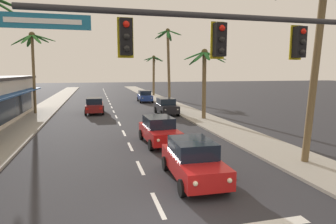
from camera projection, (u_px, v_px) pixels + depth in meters
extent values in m
cube|color=#9E998E|center=(193.00, 114.00, 29.35)|extent=(3.20, 110.00, 0.14)
cube|color=#9E998E|center=(29.00, 121.00, 25.53)|extent=(3.20, 110.00, 0.14)
cube|color=silver|center=(158.00, 205.00, 9.64)|extent=(0.16, 2.00, 0.01)
cube|color=silver|center=(140.00, 168.00, 13.37)|extent=(0.16, 2.00, 0.01)
cube|color=silver|center=(130.00, 147.00, 17.10)|extent=(0.16, 2.00, 0.01)
cube|color=silver|center=(124.00, 133.00, 20.83)|extent=(0.16, 2.00, 0.01)
cube|color=silver|center=(119.00, 124.00, 24.55)|extent=(0.16, 2.00, 0.01)
cube|color=silver|center=(116.00, 117.00, 28.28)|extent=(0.16, 2.00, 0.01)
cube|color=silver|center=(114.00, 111.00, 32.01)|extent=(0.16, 2.00, 0.01)
cube|color=silver|center=(112.00, 107.00, 35.74)|extent=(0.16, 2.00, 0.01)
cube|color=silver|center=(110.00, 104.00, 39.46)|extent=(0.16, 2.00, 0.01)
cube|color=silver|center=(109.00, 101.00, 43.19)|extent=(0.16, 2.00, 0.01)
cube|color=silver|center=(108.00, 99.00, 46.92)|extent=(0.16, 2.00, 0.01)
cube|color=silver|center=(107.00, 97.00, 50.65)|extent=(0.16, 2.00, 0.01)
cube|color=silver|center=(106.00, 95.00, 54.37)|extent=(0.16, 2.00, 0.01)
cube|color=silver|center=(105.00, 93.00, 58.10)|extent=(0.16, 2.00, 0.01)
cube|color=silver|center=(105.00, 92.00, 61.83)|extent=(0.16, 2.00, 0.01)
cube|color=silver|center=(104.00, 91.00, 65.56)|extent=(0.16, 2.00, 0.01)
cube|color=silver|center=(103.00, 90.00, 69.28)|extent=(0.16, 2.00, 0.01)
cube|color=silver|center=(103.00, 89.00, 73.01)|extent=(0.16, 2.00, 0.01)
cylinder|color=#2D2D33|center=(220.00, 16.00, 7.90)|extent=(10.46, 0.16, 0.16)
cube|color=black|center=(299.00, 42.00, 8.61)|extent=(0.32, 0.26, 0.92)
sphere|color=red|center=(303.00, 31.00, 8.43)|extent=(0.17, 0.17, 0.17)
sphere|color=black|center=(303.00, 42.00, 8.48)|extent=(0.17, 0.17, 0.17)
sphere|color=black|center=(302.00, 52.00, 8.52)|extent=(0.17, 0.17, 0.17)
cube|color=yellow|center=(296.00, 43.00, 8.77)|extent=(0.42, 0.03, 1.04)
cube|color=black|center=(220.00, 40.00, 7.97)|extent=(0.32, 0.26, 0.92)
sphere|color=red|center=(222.00, 28.00, 7.79)|extent=(0.17, 0.17, 0.17)
sphere|color=black|center=(222.00, 39.00, 7.84)|extent=(0.17, 0.17, 0.17)
sphere|color=black|center=(222.00, 50.00, 7.88)|extent=(0.17, 0.17, 0.17)
cube|color=yellow|center=(217.00, 40.00, 8.13)|extent=(0.42, 0.03, 1.04)
cube|color=black|center=(126.00, 37.00, 7.33)|extent=(0.32, 0.26, 0.92)
sphere|color=red|center=(126.00, 24.00, 7.15)|extent=(0.17, 0.17, 0.17)
sphere|color=black|center=(127.00, 36.00, 7.19)|extent=(0.17, 0.17, 0.17)
sphere|color=black|center=(127.00, 49.00, 7.24)|extent=(0.17, 0.17, 0.17)
cube|color=yellow|center=(125.00, 38.00, 7.49)|extent=(0.42, 0.03, 1.04)
cube|color=#196B93|center=(44.00, 21.00, 6.82)|extent=(2.19, 0.05, 0.36)
cube|color=white|center=(44.00, 21.00, 6.80)|extent=(1.75, 0.01, 0.12)
cube|color=red|center=(193.00, 164.00, 11.77)|extent=(1.87, 4.34, 0.72)
cube|color=black|center=(192.00, 147.00, 11.82)|extent=(1.65, 2.24, 0.64)
cylinder|color=black|center=(227.00, 184.00, 10.64)|extent=(0.24, 0.65, 0.64)
cylinder|color=black|center=(182.00, 188.00, 10.26)|extent=(0.24, 0.65, 0.64)
cylinder|color=black|center=(201.00, 161.00, 13.38)|extent=(0.24, 0.65, 0.64)
cylinder|color=black|center=(165.00, 163.00, 13.00)|extent=(0.24, 0.65, 0.64)
sphere|color=#F9EFC6|center=(230.00, 181.00, 9.80)|extent=(0.18, 0.18, 0.18)
sphere|color=#F9EFC6|center=(195.00, 184.00, 9.53)|extent=(0.18, 0.18, 0.18)
cube|color=red|center=(192.00, 147.00, 13.99)|extent=(0.24, 0.07, 0.20)
cube|color=red|center=(166.00, 149.00, 13.69)|extent=(0.24, 0.07, 0.20)
cube|color=red|center=(159.00, 133.00, 17.75)|extent=(1.92, 4.36, 0.72)
cube|color=black|center=(159.00, 122.00, 17.79)|extent=(1.68, 2.26, 0.64)
cylinder|color=black|center=(180.00, 143.00, 16.69)|extent=(0.24, 0.65, 0.64)
cylinder|color=black|center=(151.00, 145.00, 16.21)|extent=(0.24, 0.65, 0.64)
cylinder|color=black|center=(166.00, 133.00, 19.39)|extent=(0.24, 0.65, 0.64)
cylinder|color=black|center=(141.00, 135.00, 18.90)|extent=(0.24, 0.65, 0.64)
sphere|color=#F9EFC6|center=(180.00, 139.00, 15.85)|extent=(0.18, 0.18, 0.18)
sphere|color=#F9EFC6|center=(158.00, 140.00, 15.50)|extent=(0.18, 0.18, 0.18)
cube|color=red|center=(160.00, 125.00, 19.97)|extent=(0.24, 0.07, 0.20)
cube|color=red|center=(142.00, 126.00, 19.60)|extent=(0.24, 0.07, 0.20)
cube|color=maroon|center=(95.00, 107.00, 30.50)|extent=(1.89, 4.35, 0.72)
cube|color=black|center=(94.00, 101.00, 30.26)|extent=(1.66, 2.25, 0.64)
cylinder|color=black|center=(87.00, 109.00, 31.74)|extent=(0.24, 0.65, 0.64)
cylinder|color=black|center=(103.00, 108.00, 32.11)|extent=(0.24, 0.65, 0.64)
cylinder|color=black|center=(86.00, 112.00, 29.00)|extent=(0.24, 0.65, 0.64)
cylinder|color=black|center=(103.00, 112.00, 29.37)|extent=(0.24, 0.65, 0.64)
sphere|color=#B2B2AD|center=(90.00, 104.00, 32.45)|extent=(0.18, 0.18, 0.18)
sphere|color=#B2B2AD|center=(101.00, 104.00, 32.72)|extent=(0.18, 0.18, 0.18)
cube|color=red|center=(87.00, 109.00, 28.26)|extent=(0.24, 0.07, 0.20)
cube|color=red|center=(101.00, 109.00, 28.54)|extent=(0.24, 0.07, 0.20)
cube|color=black|center=(166.00, 108.00, 29.86)|extent=(1.76, 4.30, 0.72)
cube|color=black|center=(166.00, 101.00, 29.90)|extent=(1.60, 2.20, 0.64)
cylinder|color=black|center=(178.00, 113.00, 28.76)|extent=(0.22, 0.64, 0.64)
cylinder|color=black|center=(161.00, 113.00, 28.33)|extent=(0.22, 0.64, 0.64)
cylinder|color=black|center=(171.00, 109.00, 31.48)|extent=(0.22, 0.64, 0.64)
cylinder|color=black|center=(155.00, 110.00, 31.06)|extent=(0.22, 0.64, 0.64)
sphere|color=#B2B2AD|center=(178.00, 110.00, 27.92)|extent=(0.18, 0.18, 0.18)
sphere|color=#B2B2AD|center=(165.00, 110.00, 27.61)|extent=(0.18, 0.18, 0.18)
cube|color=red|center=(167.00, 104.00, 32.08)|extent=(0.24, 0.06, 0.20)
cube|color=red|center=(156.00, 105.00, 31.75)|extent=(0.24, 0.06, 0.20)
cube|color=navy|center=(145.00, 97.00, 41.81)|extent=(1.87, 4.35, 0.72)
cube|color=black|center=(145.00, 93.00, 41.86)|extent=(1.66, 2.24, 0.64)
cylinder|color=black|center=(152.00, 101.00, 40.68)|extent=(0.24, 0.65, 0.64)
cylinder|color=black|center=(140.00, 101.00, 40.30)|extent=(0.24, 0.65, 0.64)
cylinder|color=black|center=(149.00, 99.00, 43.42)|extent=(0.24, 0.65, 0.64)
cylinder|color=black|center=(138.00, 99.00, 43.04)|extent=(0.24, 0.65, 0.64)
sphere|color=#B2B2AD|center=(151.00, 98.00, 39.84)|extent=(0.18, 0.18, 0.18)
sphere|color=#B2B2AD|center=(143.00, 98.00, 39.57)|extent=(0.18, 0.18, 0.18)
cube|color=red|center=(147.00, 95.00, 44.02)|extent=(0.24, 0.07, 0.20)
cube|color=red|center=(139.00, 96.00, 43.74)|extent=(0.24, 0.07, 0.20)
cylinder|color=brown|center=(34.00, 76.00, 29.32)|extent=(0.45, 0.28, 8.10)
ellipsoid|color=#2D702D|center=(44.00, 38.00, 29.07)|extent=(2.28, 0.40, 0.79)
ellipsoid|color=#2D702D|center=(41.00, 39.00, 29.83)|extent=(1.66, 2.08, 0.77)
ellipsoid|color=#2D702D|center=(30.00, 41.00, 29.61)|extent=(1.26, 2.07, 1.25)
ellipsoid|color=#2D702D|center=(21.00, 40.00, 28.57)|extent=(2.10, 0.43, 1.28)
ellipsoid|color=#2D702D|center=(27.00, 39.00, 27.82)|extent=(1.05, 2.13, 1.25)
ellipsoid|color=#2D702D|center=(36.00, 39.00, 28.12)|extent=(1.47, 2.02, 1.20)
sphere|color=#4C4223|center=(32.00, 35.00, 28.76)|extent=(0.60, 0.60, 0.60)
cylinder|color=brown|center=(315.00, 69.00, 13.33)|extent=(0.79, 0.33, 9.19)
cylinder|color=brown|center=(204.00, 87.00, 26.15)|extent=(0.41, 0.37, 6.15)
ellipsoid|color=#236028|center=(215.00, 56.00, 25.85)|extent=(2.12, 0.70, 0.87)
ellipsoid|color=#236028|center=(211.00, 55.00, 26.53)|extent=(1.97, 1.58, 0.64)
ellipsoid|color=#236028|center=(199.00, 57.00, 26.69)|extent=(0.59, 2.10, 0.92)
ellipsoid|color=#236028|center=(197.00, 59.00, 26.40)|extent=(1.33, 1.81, 1.32)
ellipsoid|color=#236028|center=(194.00, 56.00, 25.41)|extent=(2.11, 0.60, 0.90)
ellipsoid|color=#236028|center=(199.00, 57.00, 24.97)|extent=(1.75, 1.63, 1.11)
ellipsoid|color=#236028|center=(207.00, 56.00, 24.78)|extent=(0.73, 2.08, 0.99)
ellipsoid|color=#236028|center=(215.00, 57.00, 25.43)|extent=(1.84, 1.48, 1.14)
sphere|color=#4C4223|center=(204.00, 52.00, 25.70)|extent=(0.60, 0.60, 0.60)
cylinder|color=brown|center=(169.00, 68.00, 38.59)|extent=(0.63, 0.36, 9.80)
ellipsoid|color=#236028|center=(175.00, 33.00, 38.40)|extent=(2.22, 0.93, 0.66)
ellipsoid|color=#236028|center=(169.00, 36.00, 38.82)|extent=(1.28, 1.87, 1.37)
ellipsoid|color=#236028|center=(163.00, 34.00, 38.67)|extent=(1.31, 2.05, 1.01)
ellipsoid|color=#236028|center=(161.00, 35.00, 38.33)|extent=(1.82, 1.58, 1.18)
ellipsoid|color=#236028|center=(163.00, 32.00, 37.07)|extent=(1.95, 1.63, 0.83)
ellipsoid|color=#236028|center=(168.00, 34.00, 37.02)|extent=(0.77, 1.97, 1.34)
ellipsoid|color=#236028|center=(174.00, 33.00, 37.23)|extent=(1.53, 1.98, 0.92)
sphere|color=#4C4223|center=(168.00, 31.00, 37.86)|extent=(0.60, 0.60, 0.60)
cylinder|color=brown|center=(154.00, 77.00, 51.63)|extent=(0.49, 0.41, 6.96)
ellipsoid|color=#1E5123|center=(158.00, 59.00, 51.38)|extent=(1.74, 0.44, 1.01)
ellipsoid|color=#1E5123|center=(156.00, 58.00, 51.99)|extent=(1.44, 1.72, 0.66)
ellipsoid|color=#1E5123|center=(154.00, 60.00, 51.98)|extent=(0.84, 1.70, 1.16)
ellipsoid|color=#1E5123|center=(150.00, 58.00, 51.67)|extent=(1.52, 1.66, 0.66)
ellipsoid|color=#1E5123|center=(149.00, 58.00, 51.05)|extent=(1.86, 0.60, 0.75)
ellipsoid|color=#1E5123|center=(150.00, 59.00, 50.64)|extent=(1.72, 1.16, 1.02)
ellipsoid|color=#1E5123|center=(151.00, 58.00, 50.41)|extent=(1.56, 1.59, 0.76)
ellipsoid|color=#1E5123|center=(156.00, 58.00, 50.36)|extent=(0.89, 1.91, 0.53)
ellipsoid|color=#1E5123|center=(158.00, 59.00, 50.96)|extent=(1.75, 1.22, 0.89)
sphere|color=#4C4223|center=(154.00, 57.00, 51.13)|extent=(0.60, 0.60, 0.60)
cube|color=navy|center=(4.00, 97.00, 20.77)|extent=(1.00, 23.43, 0.12)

